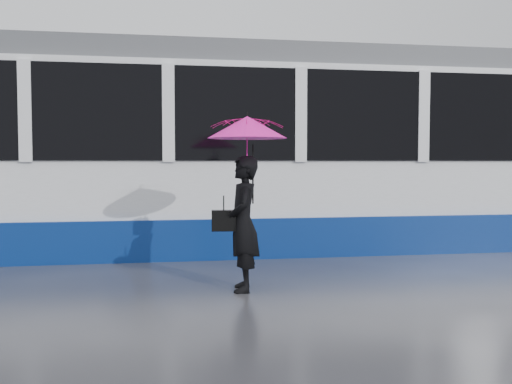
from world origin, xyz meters
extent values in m
plane|color=#2E2E33|center=(0.00, 0.00, 0.00)|extent=(90.00, 90.00, 0.00)
cube|color=#3F3D38|center=(0.00, 1.78, 0.01)|extent=(34.00, 0.07, 0.02)
cube|color=#3F3D38|center=(0.00, 3.22, 0.01)|extent=(34.00, 0.07, 0.02)
cube|color=white|center=(3.14, 2.50, 1.52)|extent=(24.00, 2.40, 2.95)
cube|color=navy|center=(3.14, 2.50, 0.31)|extent=(24.00, 2.56, 0.62)
cube|color=black|center=(3.14, 2.50, 2.20)|extent=(23.00, 2.48, 1.40)
cube|color=#505257|center=(3.14, 2.50, 3.17)|extent=(23.60, 2.20, 0.35)
imported|color=black|center=(-0.56, -0.81, 0.77)|extent=(0.42, 0.60, 1.55)
imported|color=#E91391|center=(-0.51, -0.81, 1.63)|extent=(0.92, 0.93, 0.77)
cone|color=#E91391|center=(-0.51, -0.81, 1.87)|extent=(0.99, 0.99, 0.25)
cylinder|color=black|center=(-0.51, -0.81, 2.02)|extent=(0.01, 0.01, 0.06)
cylinder|color=black|center=(-0.44, -0.80, 1.34)|extent=(0.02, 0.02, 0.68)
cube|color=black|center=(-0.78, -0.79, 0.81)|extent=(0.29, 0.14, 0.24)
cylinder|color=black|center=(-0.78, -0.79, 1.02)|extent=(0.01, 0.01, 0.18)
camera|label=1|loc=(-1.49, -7.24, 1.48)|focal=40.00mm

